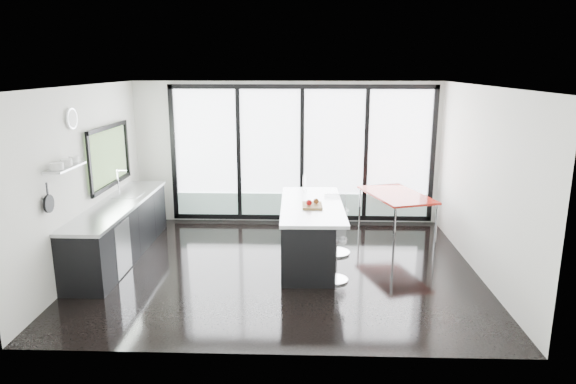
{
  "coord_description": "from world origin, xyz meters",
  "views": [
    {
      "loc": [
        0.38,
        -7.53,
        3.08
      ],
      "look_at": [
        0.1,
        0.3,
        1.15
      ],
      "focal_mm": 32.0,
      "sensor_mm": 36.0,
      "label": 1
    }
  ],
  "objects_px": {
    "bar_stool_near": "(334,260)",
    "red_table": "(395,216)",
    "bar_stool_far": "(336,232)",
    "island": "(307,232)"
  },
  "relations": [
    {
      "from": "bar_stool_far",
      "to": "red_table",
      "type": "xyz_separation_m",
      "value": [
        1.13,
        0.87,
        0.03
      ]
    },
    {
      "from": "island",
      "to": "bar_stool_near",
      "type": "bearing_deg",
      "value": -64.07
    },
    {
      "from": "island",
      "to": "bar_stool_far",
      "type": "bearing_deg",
      "value": 31.46
    },
    {
      "from": "island",
      "to": "bar_stool_far",
      "type": "distance_m",
      "value": 0.58
    },
    {
      "from": "bar_stool_far",
      "to": "island",
      "type": "bearing_deg",
      "value": -152.9
    },
    {
      "from": "island",
      "to": "red_table",
      "type": "height_order",
      "value": "island"
    },
    {
      "from": "bar_stool_near",
      "to": "island",
      "type": "bearing_deg",
      "value": 119.94
    },
    {
      "from": "bar_stool_near",
      "to": "bar_stool_far",
      "type": "distance_m",
      "value": 1.13
    },
    {
      "from": "bar_stool_near",
      "to": "red_table",
      "type": "relative_size",
      "value": 0.42
    },
    {
      "from": "island",
      "to": "bar_stool_far",
      "type": "relative_size",
      "value": 3.04
    }
  ]
}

